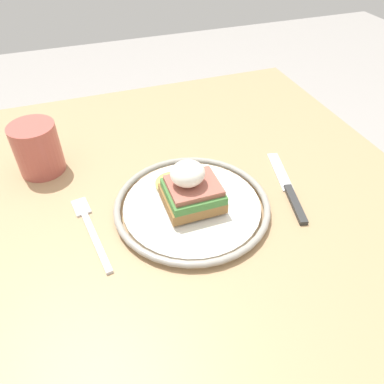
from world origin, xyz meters
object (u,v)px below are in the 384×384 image
at_px(plate, 192,206).
at_px(cup, 37,148).
at_px(sandwich, 191,188).
at_px(knife, 289,191).
at_px(fork, 91,229).

relative_size(plate, cup, 2.72).
distance_m(plate, sandwich, 0.03).
distance_m(plate, knife, 0.16).
xyz_separation_m(sandwich, cup, (-0.20, 0.18, 0.00)).
height_order(sandwich, fork, sandwich).
distance_m(sandwich, knife, 0.16).
height_order(fork, cup, cup).
xyz_separation_m(fork, knife, (0.31, -0.02, 0.00)).
bearing_deg(sandwich, knife, -5.15).
bearing_deg(cup, plate, -40.80).
distance_m(knife, cup, 0.41).
height_order(plate, knife, plate).
bearing_deg(knife, fork, 175.90).
distance_m(sandwich, cup, 0.27).
relative_size(plate, knife, 1.33).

